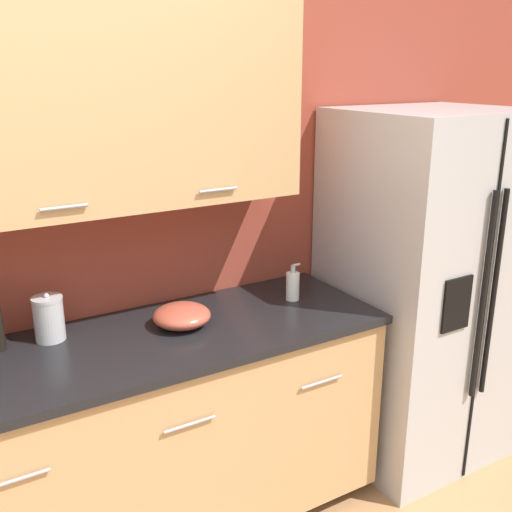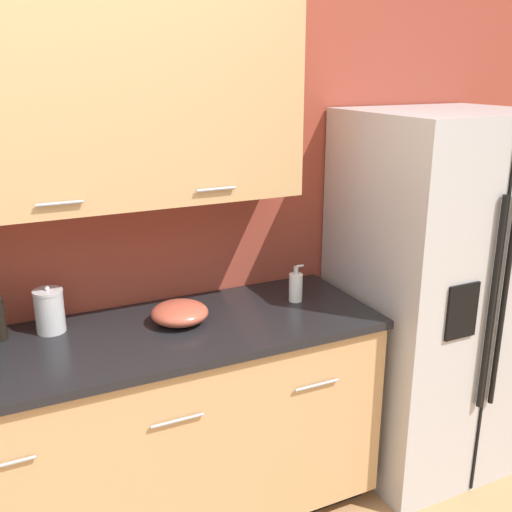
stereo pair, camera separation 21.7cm
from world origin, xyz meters
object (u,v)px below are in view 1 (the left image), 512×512
mixing_bowl (182,316)px  soap_dispenser (293,285)px  refrigerator (422,289)px  steel_canister (49,318)px

mixing_bowl → soap_dispenser: bearing=0.7°
refrigerator → steel_canister: refrigerator is taller
refrigerator → soap_dispenser: bearing=172.3°
refrigerator → mixing_bowl: bearing=175.9°
soap_dispenser → mixing_bowl: soap_dispenser is taller
refrigerator → steel_canister: 1.76m
steel_canister → mixing_bowl: 0.51m
refrigerator → mixing_bowl: 1.26m
refrigerator → soap_dispenser: size_ratio=10.49×
steel_canister → refrigerator: bearing=-7.5°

